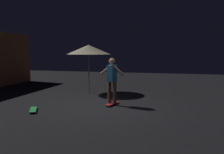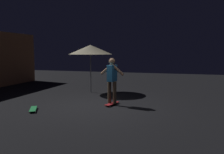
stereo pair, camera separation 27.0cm
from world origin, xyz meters
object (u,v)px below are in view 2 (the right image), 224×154
(patio_umbrella, at_px, (90,50))
(skateboard_ridden, at_px, (112,104))
(skateboard_spare, at_px, (33,109))
(skater, at_px, (112,77))

(patio_umbrella, bearing_deg, skateboard_ridden, -142.83)
(skateboard_spare, relative_size, skater, 0.46)
(skateboard_spare, distance_m, skater, 2.94)
(skater, bearing_deg, skateboard_ridden, 0.00)
(skateboard_ridden, bearing_deg, patio_umbrella, 37.17)
(patio_umbrella, xyz_separation_m, skater, (-2.35, -1.78, -1.04))
(skateboard_ridden, distance_m, skateboard_spare, 2.77)
(skateboard_ridden, bearing_deg, skateboard_spare, 123.74)
(patio_umbrella, distance_m, skateboard_spare, 4.41)
(skateboard_ridden, relative_size, skater, 0.48)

